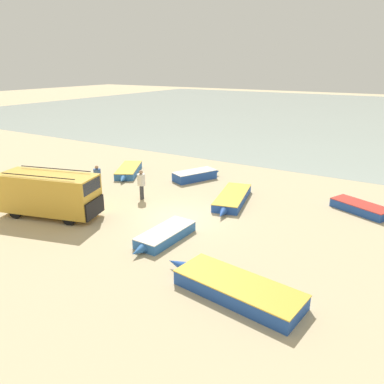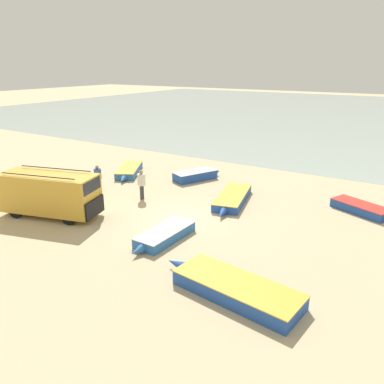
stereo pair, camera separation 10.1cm
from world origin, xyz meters
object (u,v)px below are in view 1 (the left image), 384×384
(fishing_rowboat_1, at_px, (362,208))
(fishing_rowboat_2, at_px, (128,171))
(fishing_rowboat_3, at_px, (235,288))
(fishing_rowboat_5, at_px, (164,235))
(parked_van, at_px, (50,193))
(fishing_rowboat_0, at_px, (232,198))
(fishing_rowboat_4, at_px, (196,175))
(fisherman_1, at_px, (97,176))
(fisherman_0, at_px, (141,182))

(fishing_rowboat_1, bearing_deg, fishing_rowboat_2, -152.66)
(fishing_rowboat_3, bearing_deg, fishing_rowboat_5, -18.15)
(parked_van, bearing_deg, fishing_rowboat_3, -23.01)
(parked_van, xyz_separation_m, fishing_rowboat_3, (11.62, -1.50, -1.00))
(fishing_rowboat_0, relative_size, fishing_rowboat_4, 1.41)
(parked_van, height_order, fisherman_1, parked_van)
(fisherman_1, bearing_deg, fishing_rowboat_4, 100.13)
(fishing_rowboat_0, bearing_deg, fishing_rowboat_2, -111.66)
(fishing_rowboat_0, bearing_deg, fishing_rowboat_3, 13.16)
(parked_van, distance_m, fisherman_1, 4.35)
(parked_van, bearing_deg, fishing_rowboat_0, 27.60)
(fishing_rowboat_3, bearing_deg, fishing_rowboat_0, -56.34)
(parked_van, xyz_separation_m, fisherman_0, (2.49, 4.63, -0.19))
(fishing_rowboat_5, xyz_separation_m, fisherman_0, (-4.45, 3.90, 0.84))
(parked_van, height_order, fishing_rowboat_4, parked_van)
(fisherman_0, bearing_deg, fisherman_1, -6.69)
(parked_van, bearing_deg, fishing_rowboat_2, 86.42)
(fishing_rowboat_0, bearing_deg, fishing_rowboat_5, -17.63)
(fishing_rowboat_0, xyz_separation_m, fisherman_1, (-8.21, -2.72, 0.79))
(fishing_rowboat_2, relative_size, fishing_rowboat_3, 0.79)
(fishing_rowboat_5, bearing_deg, fishing_rowboat_0, 177.77)
(parked_van, relative_size, fishing_rowboat_0, 1.06)
(fishing_rowboat_4, bearing_deg, fisherman_0, -162.94)
(parked_van, distance_m, fishing_rowboat_2, 8.61)
(fishing_rowboat_3, relative_size, fisherman_1, 3.30)
(parked_van, bearing_deg, fisherman_1, 84.84)
(parked_van, relative_size, fishing_rowboat_5, 1.43)
(fishing_rowboat_2, bearing_deg, fishing_rowboat_5, 19.32)
(fishing_rowboat_1, height_order, fishing_rowboat_5, fishing_rowboat_1)
(fishing_rowboat_1, bearing_deg, fisherman_0, -134.41)
(fishing_rowboat_3, distance_m, fishing_rowboat_4, 14.13)
(fishing_rowboat_2, distance_m, fisherman_0, 5.73)
(fishing_rowboat_5, bearing_deg, fisherman_0, -129.00)
(fishing_rowboat_3, distance_m, fisherman_1, 13.70)
(fishing_rowboat_0, relative_size, fisherman_0, 2.92)
(parked_van, distance_m, fisherman_0, 5.26)
(fishing_rowboat_3, height_order, fishing_rowboat_5, fishing_rowboat_3)
(fishing_rowboat_4, relative_size, fisherman_1, 2.17)
(fishing_rowboat_2, distance_m, fishing_rowboat_5, 11.58)
(parked_van, bearing_deg, fishing_rowboat_5, -9.59)
(fishing_rowboat_0, bearing_deg, fishing_rowboat_1, 95.38)
(fisherman_0, relative_size, fisherman_1, 1.05)
(fishing_rowboat_3, distance_m, fishing_rowboat_5, 5.19)
(fishing_rowboat_5, bearing_deg, fishing_rowboat_2, -128.92)
(fishing_rowboat_2, bearing_deg, fishing_rowboat_4, 77.25)
(parked_van, relative_size, fishing_rowboat_3, 0.99)
(fishing_rowboat_4, xyz_separation_m, fisherman_0, (-0.74, -5.24, 0.77))
(fisherman_0, bearing_deg, fishing_rowboat_4, -111.11)
(fishing_rowboat_4, relative_size, fishing_rowboat_5, 0.95)
(parked_van, height_order, fishing_rowboat_3, parked_van)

